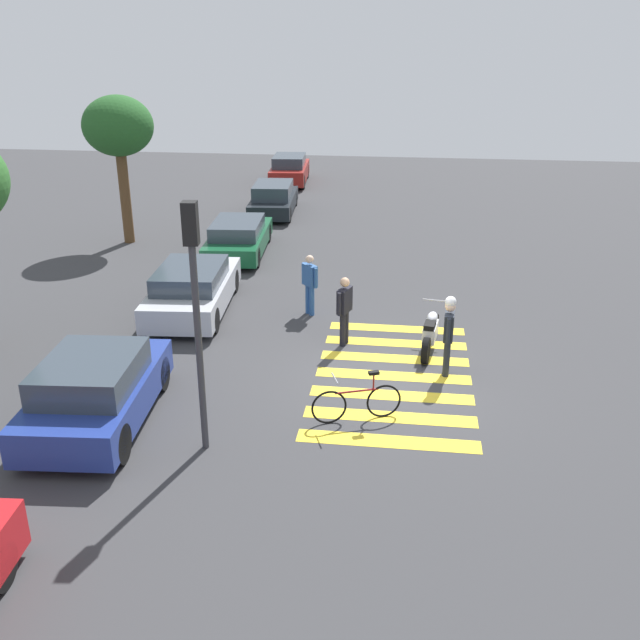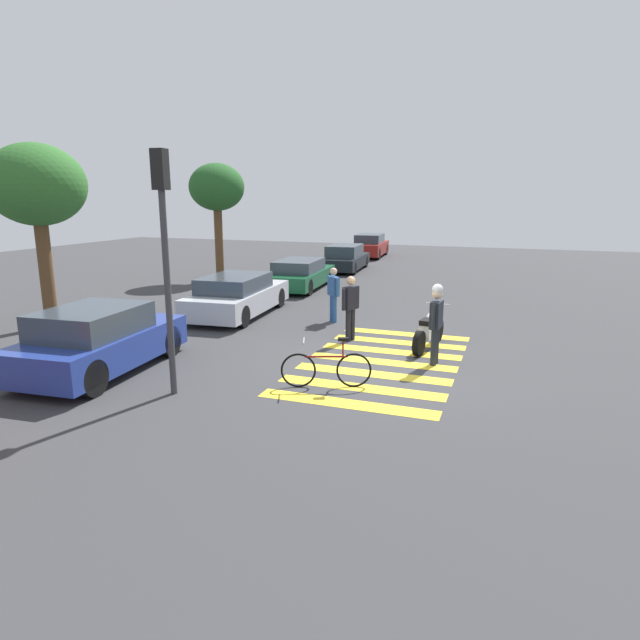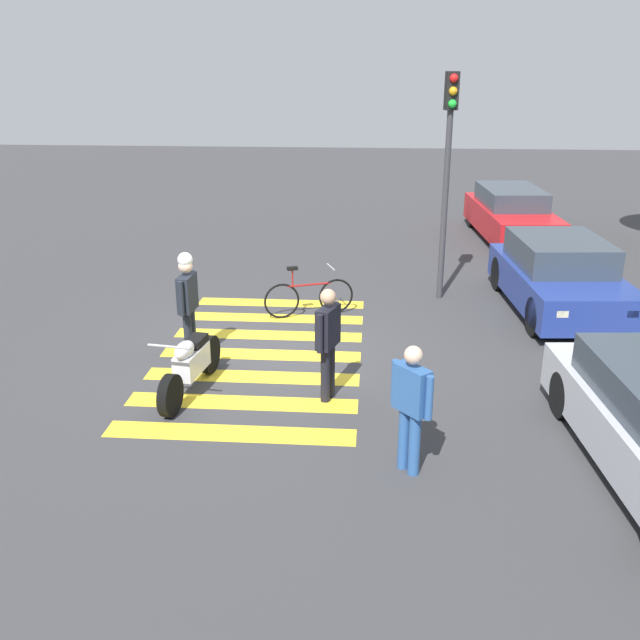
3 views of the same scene
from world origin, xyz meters
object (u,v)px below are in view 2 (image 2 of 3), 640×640
at_px(car_black_suv, 345,258).
at_px(car_silver_sedan, 237,296).
at_px(pedestrian_bystander, 333,292).
at_px(car_maroon_wagon, 370,246).
at_px(car_blue_hatchback, 98,341).
at_px(traffic_light_pole, 165,235).
at_px(officer_on_foot, 351,304).
at_px(car_green_compact, 300,274).
at_px(officer_by_motorcycle, 436,318).
at_px(leaning_bicycle, 327,369).
at_px(police_motorcycle, 429,331).

bearing_deg(car_black_suv, car_silver_sedan, 179.94).
bearing_deg(pedestrian_bystander, car_black_suv, 15.66).
bearing_deg(car_maroon_wagon, car_blue_hatchback, -179.12).
distance_m(pedestrian_bystander, traffic_light_pole, 7.10).
relative_size(officer_on_foot, car_green_compact, 0.37).
bearing_deg(pedestrian_bystander, car_green_compact, 31.34).
bearing_deg(car_blue_hatchback, officer_by_motorcycle, -66.00).
xyz_separation_m(leaning_bicycle, traffic_light_pole, (-1.30, 2.62, 2.60)).
distance_m(officer_on_foot, traffic_light_pole, 5.64).
bearing_deg(traffic_light_pole, leaning_bicycle, -63.70).
bearing_deg(officer_on_foot, pedestrian_bystander, 30.39).
height_order(officer_on_foot, car_silver_sedan, officer_on_foot).
height_order(car_green_compact, car_black_suv, car_black_suv).
distance_m(police_motorcycle, car_silver_sedan, 6.50).
bearing_deg(car_green_compact, police_motorcycle, -138.59).
height_order(police_motorcycle, officer_by_motorcycle, officer_by_motorcycle).
relative_size(police_motorcycle, traffic_light_pole, 0.47).
height_order(car_silver_sedan, car_green_compact, car_silver_sedan).
xyz_separation_m(leaning_bicycle, car_blue_hatchback, (-0.73, 4.87, 0.30)).
bearing_deg(car_blue_hatchback, car_green_compact, -0.02).
relative_size(car_green_compact, traffic_light_pole, 1.02).
relative_size(leaning_bicycle, car_green_compact, 0.37).
bearing_deg(car_blue_hatchback, traffic_light_pole, -104.19).
distance_m(car_green_compact, car_black_suv, 5.89).
bearing_deg(officer_on_foot, car_green_compact, 31.09).
xyz_separation_m(leaning_bicycle, officer_on_foot, (3.56, 0.60, 0.58)).
relative_size(pedestrian_bystander, car_blue_hatchback, 0.39).
bearing_deg(pedestrian_bystander, officer_by_motorcycle, -132.77).
height_order(leaning_bicycle, officer_by_motorcycle, officer_by_motorcycle).
xyz_separation_m(officer_by_motorcycle, car_green_compact, (8.42, 6.64, -0.48)).
bearing_deg(car_silver_sedan, car_black_suv, -0.06).
distance_m(officer_by_motorcycle, car_maroon_wagon, 21.94).
xyz_separation_m(officer_on_foot, car_black_suv, (12.97, 4.21, -0.35)).
xyz_separation_m(officer_by_motorcycle, car_blue_hatchback, (-2.96, 6.64, -0.37)).
bearing_deg(car_black_suv, officer_by_motorcycle, -155.33).
bearing_deg(car_blue_hatchback, officer_on_foot, -44.91).
xyz_separation_m(officer_on_foot, pedestrian_bystander, (1.87, 1.09, -0.04)).
bearing_deg(pedestrian_bystander, car_blue_hatchback, 152.67).
bearing_deg(leaning_bicycle, officer_on_foot, 9.53).
distance_m(car_black_suv, traffic_light_pole, 18.12).
relative_size(car_blue_hatchback, car_black_suv, 0.94).
bearing_deg(car_blue_hatchback, police_motorcycle, -56.22).
bearing_deg(car_maroon_wagon, car_silver_sedan, -178.64).
bearing_deg(car_green_compact, car_black_suv, -0.62).
relative_size(leaning_bicycle, car_maroon_wagon, 0.38).
distance_m(leaning_bicycle, car_green_compact, 11.71).
xyz_separation_m(police_motorcycle, car_maroon_wagon, (19.52, 6.68, 0.23)).
bearing_deg(leaning_bicycle, car_black_suv, 16.20).
bearing_deg(police_motorcycle, car_green_compact, 41.41).
distance_m(officer_on_foot, car_green_compact, 8.28).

